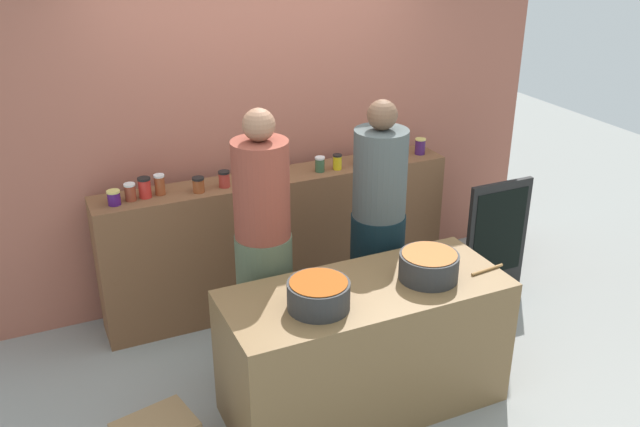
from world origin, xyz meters
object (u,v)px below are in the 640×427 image
Objects in this scene: preserve_jar_5 at (224,179)px; cooking_pot_left at (319,295)px; preserve_jar_6 at (265,167)px; cook_with_tongs at (264,261)px; preserve_jar_3 at (160,185)px; preserve_jar_4 at (198,185)px; preserve_jar_8 at (337,162)px; wooden_spoon at (487,270)px; preserve_jar_0 at (114,198)px; preserve_jar_1 at (130,192)px; preserve_jar_2 at (145,188)px; preserve_jar_7 at (320,164)px; preserve_jar_10 at (420,146)px; cook_in_cap at (378,238)px; chalkboard_sign at (497,236)px; preserve_jar_9 at (358,156)px; cooking_pot_center at (429,266)px.

cooking_pot_left is (0.08, -1.43, -0.18)m from preserve_jar_5.
cook_with_tongs is at bearing -111.55° from preserve_jar_6.
preserve_jar_3 reaches higher than preserve_jar_4.
wooden_spoon is at bearing -78.37° from preserve_jar_8.
preserve_jar_5 reaches higher than preserve_jar_0.
preserve_jar_1 is at bearing -174.99° from preserve_jar_6.
wooden_spoon is at bearing -2.59° from cooking_pot_left.
preserve_jar_0 is at bearing -169.31° from preserve_jar_2.
preserve_jar_7 is 1.10m from cook_with_tongs.
preserve_jar_0 is 0.79× the size of preserve_jar_10.
preserve_jar_0 reaches higher than cooking_pot_left.
preserve_jar_10 is 0.07× the size of cook_in_cap.
preserve_jar_4 reaches higher than chalkboard_sign.
preserve_jar_7 is 0.80m from cook_in_cap.
preserve_jar_0 is at bearing -179.37° from preserve_jar_9.
preserve_jar_2 is 2.73m from chalkboard_sign.
preserve_jar_9 reaches higher than preserve_jar_7.
cooking_pot_center is (0.81, -1.41, -0.18)m from preserve_jar_5.
preserve_jar_9 is at bearing 1.74° from preserve_jar_4.
preserve_jar_3 reaches higher than preserve_jar_7.
cook_with_tongs is at bearing -44.98° from preserve_jar_0.
preserve_jar_2 is 1.02m from cook_with_tongs.
preserve_jar_2 reaches higher than preserve_jar_4.
preserve_jar_4 is 0.06× the size of cook_in_cap.
preserve_jar_2 is at bearing 133.17° from cooking_pot_center.
cooking_pot_left is at bearing -63.52° from preserve_jar_1.
preserve_jar_3 is at bearing 173.46° from preserve_jar_5.
preserve_jar_2 is 0.15× the size of chalkboard_sign.
cooking_pot_center is at bearing -100.50° from preserve_jar_9.
cook_in_cap is at bearing 87.30° from cooking_pot_center.
preserve_jar_4 is 0.12× the size of chalkboard_sign.
preserve_jar_1 reaches higher than preserve_jar_7.
preserve_jar_0 reaches higher than wooden_spoon.
preserve_jar_8 is at bearing -4.77° from preserve_jar_7.
preserve_jar_7 reaches higher than preserve_jar_0.
preserve_jar_1 is 1.03× the size of preserve_jar_5.
preserve_jar_0 is 0.84× the size of preserve_jar_1.
cooking_pot_center is (-0.82, -1.43, -0.19)m from preserve_jar_10.
wooden_spoon is (1.83, -1.51, -0.26)m from preserve_jar_1.
preserve_jar_8 is at bearing 40.57° from cook_with_tongs.
preserve_jar_7 is (1.29, -0.04, -0.01)m from preserve_jar_2.
preserve_jar_6 is at bearing 119.86° from cook_in_cap.
preserve_jar_9 is (0.33, 0.02, 0.01)m from preserve_jar_7.
preserve_jar_1 is 1.64m from cooking_pot_left.
preserve_jar_8 is at bearing 0.20° from preserve_jar_4.
cooking_pot_center is at bearing -49.33° from preserve_jar_3.
wooden_spoon is at bearing -11.65° from cooking_pot_center.
preserve_jar_4 is 0.06× the size of cook_with_tongs.
preserve_jar_8 is (1.07, 0.00, 0.00)m from preserve_jar_4.
preserve_jar_2 is at bearing 178.08° from preserve_jar_7.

